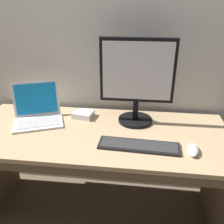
{
  "coord_description": "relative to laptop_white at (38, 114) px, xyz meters",
  "views": [
    {
      "loc": [
        0.25,
        -1.28,
        1.48
      ],
      "look_at": [
        0.09,
        0.0,
        0.87
      ],
      "focal_mm": 38.38,
      "sensor_mm": 36.0,
      "label": 1
    }
  ],
  "objects": [
    {
      "name": "external_drive_box",
      "position": [
        0.29,
        0.09,
        -0.03
      ],
      "size": [
        0.15,
        0.13,
        0.04
      ],
      "primitive_type": "cube",
      "rotation": [
        0.0,
        0.0,
        -0.15
      ],
      "color": "silver",
      "rests_on": "desk"
    },
    {
      "name": "computer_mouse",
      "position": [
        0.97,
        -0.25,
        -0.03
      ],
      "size": [
        0.08,
        0.13,
        0.03
      ],
      "primitive_type": "ellipsoid",
      "rotation": [
        0.0,
        0.0,
        -0.14
      ],
      "color": "white",
      "rests_on": "desk"
    },
    {
      "name": "ground_plane",
      "position": [
        0.42,
        -0.09,
        -0.78
      ],
      "size": [
        14.0,
        14.0,
        0.0
      ],
      "primitive_type": "plane",
      "color": "brown"
    },
    {
      "name": "external_monitor",
      "position": [
        0.65,
        0.06,
        0.25
      ],
      "size": [
        0.46,
        0.23,
        0.55
      ],
      "color": "black",
      "rests_on": "desk"
    },
    {
      "name": "laptop_white",
      "position": [
        0.0,
        0.0,
        0.0
      ],
      "size": [
        0.38,
        0.36,
        0.25
      ],
      "color": "white",
      "rests_on": "desk"
    },
    {
      "name": "desk",
      "position": [
        0.42,
        -0.1,
        -0.24
      ],
      "size": [
        1.64,
        0.68,
        0.73
      ],
      "color": "tan",
      "rests_on": "ground"
    },
    {
      "name": "wired_keyboard",
      "position": [
        0.68,
        -0.23,
        -0.04
      ],
      "size": [
        0.46,
        0.15,
        0.02
      ],
      "color": "black",
      "rests_on": "desk"
    }
  ]
}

